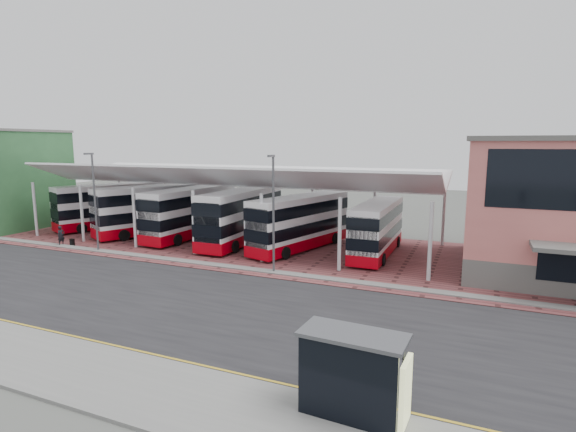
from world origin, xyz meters
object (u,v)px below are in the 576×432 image
bus_5 (377,229)px  bus_shelter (359,370)px  bus_2 (191,213)px  bus_3 (242,217)px  bus_1 (154,210)px  bus_4 (300,223)px  bus_0 (111,206)px  pedestrian (61,236)px

bus_5 → bus_shelter: 22.43m
bus_2 → bus_shelter: size_ratio=3.23×
bus_2 → bus_3: size_ratio=0.99×
bus_1 → bus_3: bus_3 is taller
bus_3 → bus_4: 5.66m
bus_4 → bus_0: bearing=-167.8°
bus_0 → bus_1: bus_1 is taller
pedestrian → bus_shelter: 33.24m
bus_2 → bus_1: bearing=-174.7°
bus_0 → pedestrian: size_ratio=6.45×
bus_2 → bus_shelter: bus_2 is taller
bus_5 → bus_3: bearing=-178.1°
bus_1 → bus_3: size_ratio=1.00×
bus_0 → bus_1: (6.41, -0.89, 0.08)m
bus_shelter → bus_1: bearing=143.0°
bus_3 → pedestrian: bus_3 is taller
bus_3 → bus_4: size_ratio=1.03×
bus_5 → pedestrian: size_ratio=5.85×
bus_0 → bus_3: bus_3 is taller
bus_0 → bus_1: 6.48m
bus_5 → bus_shelter: bus_5 is taller
bus_4 → bus_5: (6.30, 0.67, -0.15)m
bus_0 → bus_3: bearing=19.7°
bus_4 → pedestrian: size_ratio=6.43×
bus_0 → bus_shelter: size_ratio=3.15×
bus_1 → bus_4: bus_1 is taller
bus_4 → bus_2: bearing=-167.2°
bus_2 → bus_3: 5.59m
bus_5 → bus_4: bearing=-174.2°
bus_3 → bus_4: bus_3 is taller
bus_0 → bus_shelter: bearing=-11.4°
bus_0 → bus_2: (10.65, -0.78, 0.05)m
bus_2 → bus_3: bearing=0.1°
bus_1 → pedestrian: 8.55m
pedestrian → bus_2: bearing=-37.9°
bus_2 → bus_3: (5.58, -0.36, 0.04)m
bus_1 → bus_5: 21.78m
bus_3 → bus_shelter: 26.94m
bus_0 → bus_2: 10.68m
bus_2 → bus_5: bearing=4.0°
bus_2 → bus_4: bus_2 is taller
bus_3 → bus_shelter: size_ratio=3.26×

